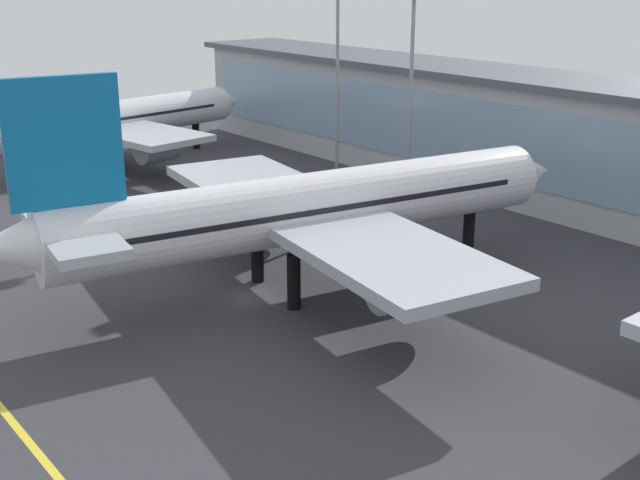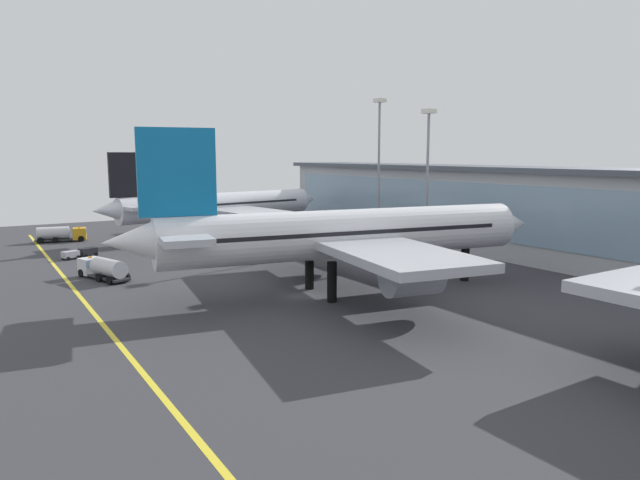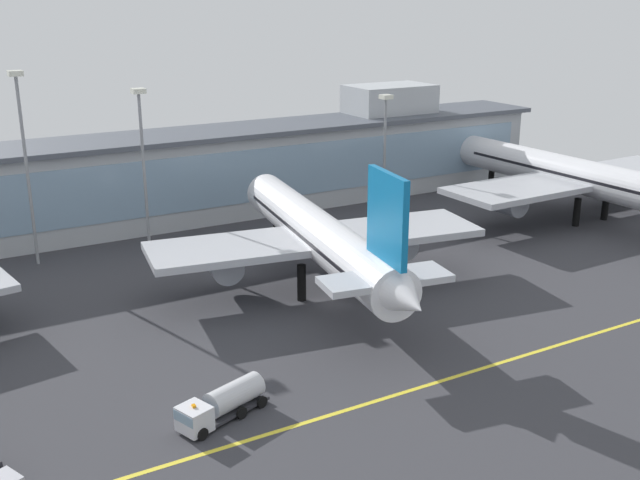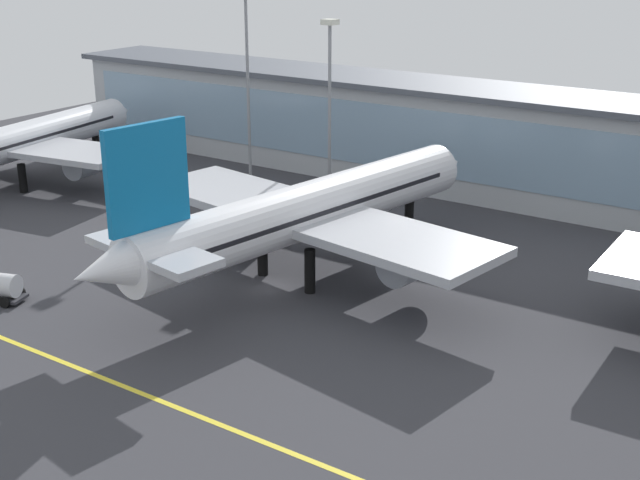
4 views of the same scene
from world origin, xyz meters
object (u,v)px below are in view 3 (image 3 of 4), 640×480
apron_light_mast_centre (385,134)px  airliner_near_right (318,235)px  apron_light_mast_east (24,143)px  airliner_far_right (577,177)px  apron_light_mast_west (142,147)px  fuel_tanker_truck (221,404)px

apron_light_mast_centre → airliner_near_right: bearing=-136.9°
apron_light_mast_centre → apron_light_mast_east: apron_light_mast_east is taller
airliner_far_right → apron_light_mast_west: apron_light_mast_west is taller
airliner_far_right → fuel_tanker_truck: 82.20m
apron_light_mast_centre → apron_light_mast_east: bearing=179.0°
airliner_far_right → fuel_tanker_truck: (-76.46, -29.65, -5.55)m
apron_light_mast_east → apron_light_mast_west: bearing=-7.4°
fuel_tanker_truck → apron_light_mast_centre: apron_light_mast_centre is taller
airliner_near_right → fuel_tanker_truck: bearing=144.0°
airliner_near_right → apron_light_mast_east: apron_light_mast_east is taller
airliner_far_right → apron_light_mast_east: apron_light_mast_east is taller
airliner_near_right → airliner_far_right: (53.22, 6.45, 0.06)m
airliner_near_right → apron_light_mast_east: size_ratio=2.05×
apron_light_mast_west → apron_light_mast_east: 15.57m
airliner_near_right → apron_light_mast_east: (-29.41, 27.35, 10.01)m
fuel_tanker_truck → apron_light_mast_centre: bearing=-154.9°
airliner_near_right → apron_light_mast_centre: apron_light_mast_centre is taller
apron_light_mast_west → apron_light_mast_centre: bearing=1.3°
apron_light_mast_west → fuel_tanker_truck: bearing=-100.7°
airliner_near_right → fuel_tanker_truck: airliner_near_right is taller
fuel_tanker_truck → apron_light_mast_west: (9.19, 48.56, 13.89)m
airliner_far_right → apron_light_mast_east: (-82.64, 20.90, 9.96)m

